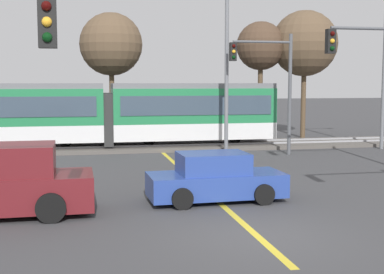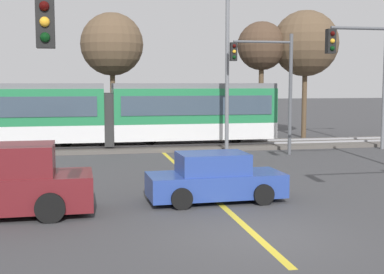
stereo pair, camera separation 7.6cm
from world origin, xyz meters
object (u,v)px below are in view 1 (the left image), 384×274
object	(u,v)px
light_rail_tram	(107,112)
bare_tree_west	(111,45)
street_lamp_centre	(230,50)
bare_tree_far_east	(305,44)
traffic_light_far_right	(270,76)
sedan_crossing	(215,179)
bare_tree_east	(261,47)

from	to	relation	value
light_rail_tram	bare_tree_west	world-z (taller)	bare_tree_west
street_lamp_centre	bare_tree_west	xyz separation A→B (m)	(-5.52, 8.13, 0.74)
bare_tree_far_east	traffic_light_far_right	bearing A→B (deg)	-123.82
bare_tree_far_east	bare_tree_west	bearing A→B (deg)	172.80
sedan_crossing	bare_tree_east	xyz separation A→B (m)	(7.36, 17.47, 5.25)
traffic_light_far_right	street_lamp_centre	xyz separation A→B (m)	(-1.85, 0.95, 1.31)
traffic_light_far_right	bare_tree_east	size ratio (longest dim) A/B	0.80
street_lamp_centre	bare_tree_east	xyz separation A→B (m)	(4.00, 6.87, 0.65)
light_rail_tram	traffic_light_far_right	size ratio (longest dim) A/B	3.04
street_lamp_centre	bare_tree_far_east	world-z (taller)	street_lamp_centre
bare_tree_east	bare_tree_west	bearing A→B (deg)	172.48
sedan_crossing	bare_tree_east	distance (m)	19.68
light_rail_tram	street_lamp_centre	bearing A→B (deg)	-25.50
traffic_light_far_right	street_lamp_centre	size ratio (longest dim) A/B	0.64
street_lamp_centre	bare_tree_east	distance (m)	7.97
light_rail_tram	bare_tree_west	bearing A→B (deg)	84.20
traffic_light_far_right	bare_tree_west	world-z (taller)	bare_tree_west
traffic_light_far_right	light_rail_tram	bearing A→B (deg)	154.14
street_lamp_centre	light_rail_tram	bearing A→B (deg)	154.50
bare_tree_east	bare_tree_far_east	xyz separation A→B (m)	(2.88, -0.31, 0.21)
light_rail_tram	bare_tree_far_east	bearing A→B (deg)	15.84
street_lamp_centre	bare_tree_west	distance (m)	9.85
sedan_crossing	bare_tree_far_east	size ratio (longest dim) A/B	0.51
bare_tree_east	street_lamp_centre	bearing A→B (deg)	-120.19
bare_tree_west	bare_tree_east	world-z (taller)	bare_tree_west
light_rail_tram	street_lamp_centre	xyz separation A→B (m)	(6.06, -2.89, 3.25)
sedan_crossing	traffic_light_far_right	bearing A→B (deg)	61.62
traffic_light_far_right	bare_tree_east	world-z (taller)	bare_tree_east
sedan_crossing	street_lamp_centre	distance (m)	12.04
street_lamp_centre	bare_tree_far_east	distance (m)	9.54
bare_tree_east	bare_tree_far_east	size ratio (longest dim) A/B	0.91
traffic_light_far_right	street_lamp_centre	bearing A→B (deg)	152.95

